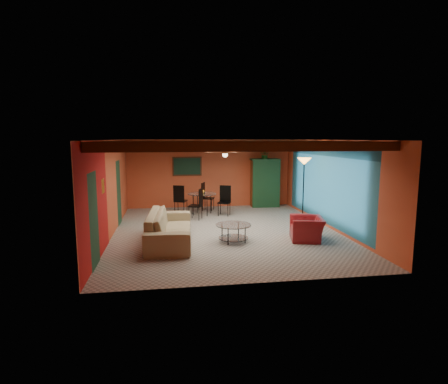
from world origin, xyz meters
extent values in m
cube|color=gray|center=(0.00, 0.00, 0.00)|extent=(6.50, 8.00, 0.01)
cube|color=silver|center=(0.00, 0.00, 2.70)|extent=(6.50, 8.00, 0.01)
cube|color=#C8512E|center=(0.00, 4.00, 1.35)|extent=(6.50, 0.02, 2.70)
cube|color=#A21312|center=(-3.25, 0.00, 1.35)|extent=(0.02, 8.00, 2.70)
cube|color=teal|center=(3.25, 0.00, 1.35)|extent=(0.02, 8.00, 2.70)
imported|color=#8E7D5C|center=(-1.63, -0.95, 0.41)|extent=(1.26, 2.87, 0.82)
imported|color=maroon|center=(2.05, -1.29, 0.32)|extent=(1.05, 1.14, 0.63)
cube|color=brown|center=(2.20, 3.70, 0.94)|extent=(1.09, 0.56, 1.88)
cube|color=black|center=(-0.90, 3.96, 1.65)|extent=(1.05, 0.03, 0.65)
imported|color=#26661E|center=(2.20, 3.70, 2.10)|extent=(0.50, 0.47, 0.45)
imported|color=orange|center=(-0.45, 2.48, 1.17)|extent=(0.21, 0.21, 0.19)
camera|label=1|loc=(-1.64, -10.45, 2.74)|focal=29.12mm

